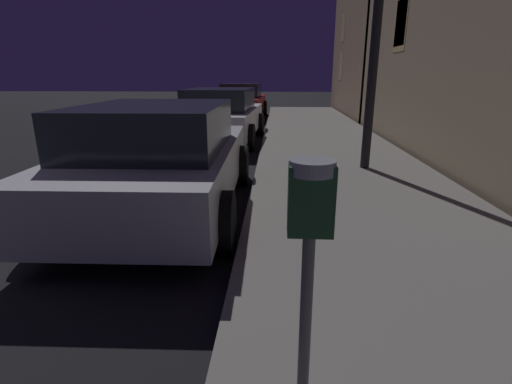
% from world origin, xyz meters
% --- Properties ---
extents(sidewalk, '(3.20, 36.00, 0.15)m').
position_xyz_m(sidewalk, '(5.60, 0.00, 0.07)').
color(sidewalk, slate).
rests_on(sidewalk, ground).
extents(parking_meter, '(0.19, 0.19, 1.30)m').
position_xyz_m(parking_meter, '(4.52, -0.97, 1.14)').
color(parking_meter, '#59595B').
rests_on(parking_meter, sidewalk).
extents(car_silver, '(2.20, 4.16, 1.43)m').
position_xyz_m(car_silver, '(2.85, 2.34, 0.72)').
color(car_silver, '#B7B7BF').
rests_on(car_silver, ground).
extents(car_white, '(2.21, 4.32, 1.43)m').
position_xyz_m(car_white, '(2.85, 7.92, 0.72)').
color(car_white, silver).
rests_on(car_white, ground).
extents(car_red, '(2.08, 4.25, 1.43)m').
position_xyz_m(car_red, '(2.85, 13.90, 0.70)').
color(car_red, maroon).
rests_on(car_red, ground).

